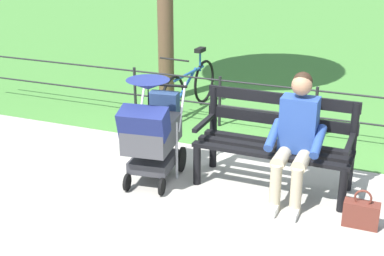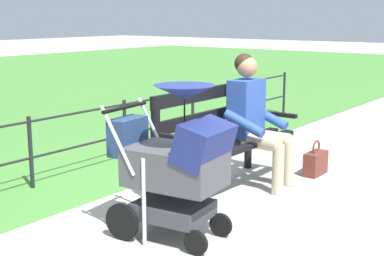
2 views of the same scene
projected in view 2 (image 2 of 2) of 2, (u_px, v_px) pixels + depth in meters
The scene contains 6 objects.
ground_plane at pixel (202, 203), 4.84m from camera, with size 60.00×60.00×0.00m, color #ADA89E.
park_bench at pixel (221, 134), 5.17m from camera, with size 1.61×0.62×0.96m.
person_on_bench at pixel (256, 117), 5.20m from camera, with size 0.54×0.74×1.28m.
stroller at pixel (176, 161), 3.96m from camera, with size 0.60×0.93×1.15m.
handbag at pixel (316, 163), 5.67m from camera, with size 0.32×0.14×0.37m.
park_fence at pixel (116, 126), 6.06m from camera, with size 8.98×0.04×0.70m.
Camera 2 is at (3.74, 2.70, 1.62)m, focal length 51.19 mm.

